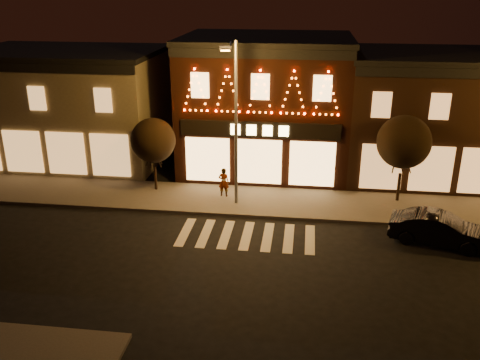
# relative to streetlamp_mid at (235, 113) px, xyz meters

# --- Properties ---
(ground) EXTENTS (120.00, 120.00, 0.00)m
(ground) POSITION_rel_streetlamp_mid_xyz_m (1.03, -7.25, -5.17)
(ground) COLOR black
(ground) RESTS_ON ground
(sidewalk_far) EXTENTS (44.00, 4.00, 0.15)m
(sidewalk_far) POSITION_rel_streetlamp_mid_xyz_m (3.03, 0.75, -5.10)
(sidewalk_far) COLOR #47423D
(sidewalk_far) RESTS_ON ground
(building_left) EXTENTS (12.20, 8.28, 7.30)m
(building_left) POSITION_rel_streetlamp_mid_xyz_m (-11.97, 6.75, -1.51)
(building_left) COLOR #7C7158
(building_left) RESTS_ON ground
(building_pulp) EXTENTS (10.20, 8.34, 8.30)m
(building_pulp) POSITION_rel_streetlamp_mid_xyz_m (1.03, 6.73, -1.01)
(building_pulp) COLOR black
(building_pulp) RESTS_ON ground
(building_right_a) EXTENTS (9.20, 8.28, 7.50)m
(building_right_a) POSITION_rel_streetlamp_mid_xyz_m (10.53, 6.75, -1.41)
(building_right_a) COLOR #351F12
(building_right_a) RESTS_ON ground
(streetlamp_mid) EXTENTS (0.61, 1.97, 8.56)m
(streetlamp_mid) POSITION_rel_streetlamp_mid_xyz_m (0.00, 0.00, 0.00)
(streetlamp_mid) COLOR #59595E
(streetlamp_mid) RESTS_ON sidewalk_far
(tree_left) EXTENTS (2.50, 2.50, 4.18)m
(tree_left) POSITION_rel_streetlamp_mid_xyz_m (-4.81, 1.58, -2.10)
(tree_left) COLOR black
(tree_left) RESTS_ON sidewalk_far
(tree_right) EXTENTS (2.83, 2.83, 4.73)m
(tree_right) POSITION_rel_streetlamp_mid_xyz_m (8.73, 1.76, -1.71)
(tree_right) COLOR black
(tree_right) RESTS_ON sidewalk_far
(dark_sedan) EXTENTS (4.70, 2.66, 1.47)m
(dark_sedan) POSITION_rel_streetlamp_mid_xyz_m (9.89, -2.89, -4.44)
(dark_sedan) COLOR black
(dark_sedan) RESTS_ON ground
(pedestrian) EXTENTS (0.62, 0.43, 1.64)m
(pedestrian) POSITION_rel_streetlamp_mid_xyz_m (-0.78, 1.11, -4.20)
(pedestrian) COLOR gray
(pedestrian) RESTS_ON sidewalk_far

